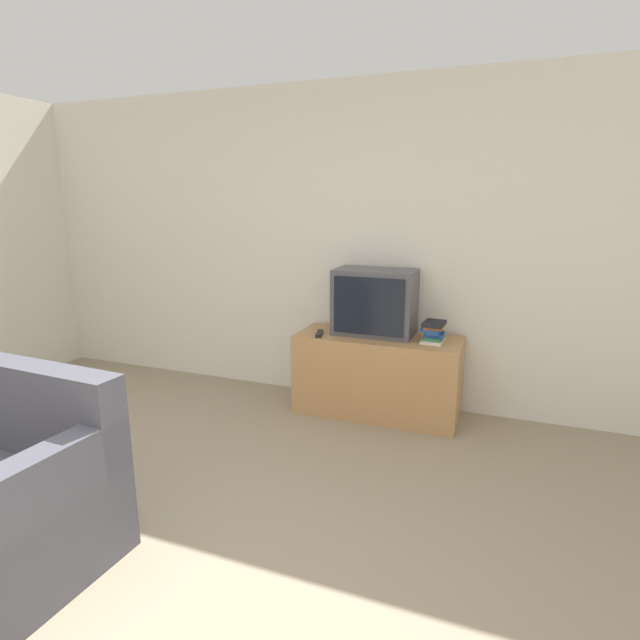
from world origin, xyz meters
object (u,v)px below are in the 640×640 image
at_px(television, 375,302).
at_px(book_stack, 434,332).
at_px(tv_stand, 377,375).
at_px(remote_on_stand, 319,333).

distance_m(television, book_stack, 0.51).
xyz_separation_m(television, book_stack, (0.48, -0.07, -0.18)).
height_order(tv_stand, television, television).
bearing_deg(tv_stand, remote_on_stand, -164.43).
distance_m(tv_stand, book_stack, 0.58).
distance_m(television, remote_on_stand, 0.50).
height_order(television, book_stack, television).
height_order(book_stack, remote_on_stand, book_stack).
bearing_deg(tv_stand, television, 129.37).
bearing_deg(tv_stand, book_stack, -0.70).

